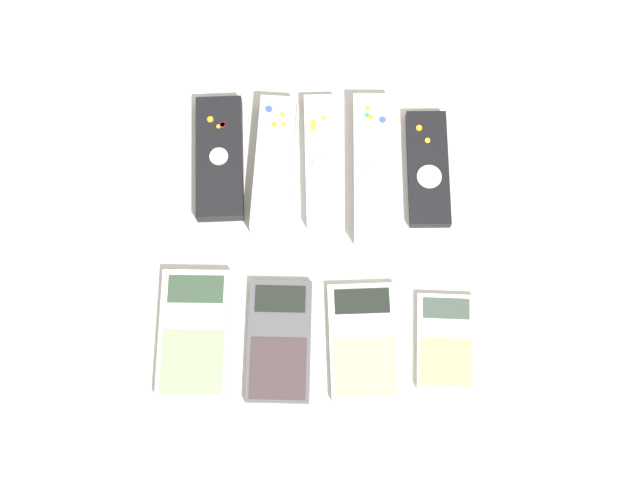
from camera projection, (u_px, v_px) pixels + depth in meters
ground_plane at (320, 259)px, 1.11m from camera, size 3.00×3.00×0.00m
remote_0 at (220, 158)px, 1.14m from camera, size 0.07×0.17×0.02m
remote_1 at (274, 164)px, 1.13m from camera, size 0.05×0.18×0.03m
remote_2 at (323, 160)px, 1.14m from camera, size 0.05×0.18×0.02m
remote_3 at (374, 168)px, 1.13m from camera, size 0.06×0.20×0.03m
remote_4 at (428, 169)px, 1.13m from camera, size 0.06×0.16×0.02m
calculator_0 at (194, 333)px, 1.07m from camera, size 0.09×0.16×0.02m
calculator_1 at (279, 341)px, 1.07m from camera, size 0.08×0.15×0.01m
calculator_2 at (364, 341)px, 1.07m from camera, size 0.09×0.15×0.01m
calculator_3 at (446, 341)px, 1.07m from camera, size 0.07×0.12×0.01m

